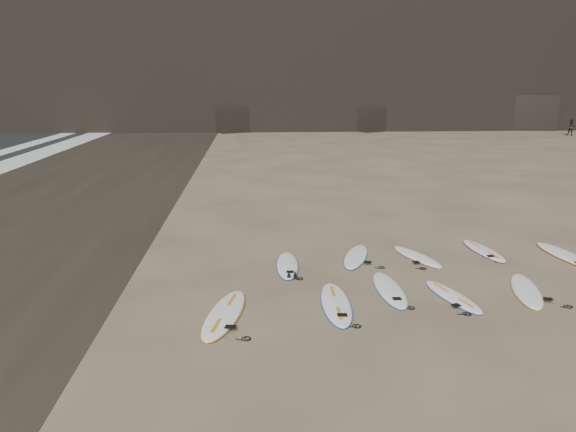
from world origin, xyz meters
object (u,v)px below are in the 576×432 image
(surfboard_5, at_px, (287,265))
(person_b, at_px, (571,127))
(surfboard_2, at_px, (389,289))
(surfboard_3, at_px, (453,296))
(surfboard_8, at_px, (484,250))
(surfboard_1, at_px, (336,303))
(surfboard_6, at_px, (356,256))
(surfboard_7, at_px, (417,256))
(surfboard_4, at_px, (526,290))
(surfboard_0, at_px, (224,314))
(surfboard_9, at_px, (566,255))

(surfboard_5, bearing_deg, person_b, 53.91)
(surfboard_2, bearing_deg, surfboard_3, -20.93)
(surfboard_2, xyz_separation_m, surfboard_8, (3.58, 2.98, -0.00))
(surfboard_1, distance_m, surfboard_3, 2.82)
(surfboard_3, distance_m, person_b, 46.24)
(surfboard_6, distance_m, surfboard_7, 1.76)
(surfboard_1, xyz_separation_m, surfboard_5, (-0.92, 2.82, -0.00))
(surfboard_8, distance_m, person_b, 42.09)
(surfboard_4, xyz_separation_m, surfboard_7, (-1.85, 2.83, -0.00))
(surfboard_0, distance_m, surfboard_8, 8.61)
(surfboard_5, height_order, surfboard_9, surfboard_9)
(surfboard_6, bearing_deg, surfboard_2, -64.40)
(surfboard_3, xyz_separation_m, surfboard_9, (4.39, 2.86, 0.01))
(surfboard_2, distance_m, surfboard_6, 2.68)
(surfboard_8, distance_m, surfboard_9, 2.28)
(surfboard_6, bearing_deg, surfboard_5, -143.72)
(surfboard_0, bearing_deg, surfboard_6, 58.68)
(surfboard_8, bearing_deg, surfboard_7, -173.87)
(surfboard_4, bearing_deg, person_b, 75.16)
(surfboard_4, height_order, surfboard_9, surfboard_9)
(surfboard_0, xyz_separation_m, surfboard_5, (1.58, 3.23, -0.01))
(surfboard_0, distance_m, person_b, 49.88)
(surfboard_3, bearing_deg, surfboard_1, 172.31)
(surfboard_1, bearing_deg, surfboard_7, 51.36)
(surfboard_4, bearing_deg, surfboard_2, -168.66)
(surfboard_3, height_order, surfboard_5, surfboard_5)
(surfboard_1, xyz_separation_m, surfboard_8, (5.01, 3.79, -0.01))
(surfboard_0, distance_m, surfboard_7, 6.55)
(surfboard_4, bearing_deg, surfboard_6, 157.13)
(surfboard_1, height_order, surfboard_2, surfboard_1)
(surfboard_7, bearing_deg, surfboard_3, -109.38)
(surfboard_9, bearing_deg, surfboard_3, -152.14)
(surfboard_1, distance_m, surfboard_6, 3.63)
(surfboard_4, bearing_deg, surfboard_7, 139.48)
(surfboard_1, relative_size, surfboard_2, 1.06)
(surfboard_6, relative_size, surfboard_9, 0.87)
(surfboard_8, bearing_deg, surfboard_6, 179.38)
(surfboard_1, bearing_deg, surfboard_0, -168.66)
(surfboard_1, bearing_deg, surfboard_5, 109.98)
(surfboard_8, relative_size, surfboard_9, 0.85)
(surfboard_1, height_order, person_b, person_b)
(surfboard_7, relative_size, surfboard_9, 0.82)
(surfboard_5, bearing_deg, surfboard_4, -19.65)
(surfboard_6, height_order, surfboard_8, surfboard_6)
(surfboard_2, height_order, surfboard_7, surfboard_2)
(surfboard_7, bearing_deg, surfboard_2, -137.71)
(surfboard_2, height_order, surfboard_4, surfboard_2)
(person_b, bearing_deg, surfboard_1, -91.95)
(surfboard_2, relative_size, surfboard_7, 1.10)
(surfboard_5, distance_m, person_b, 46.36)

